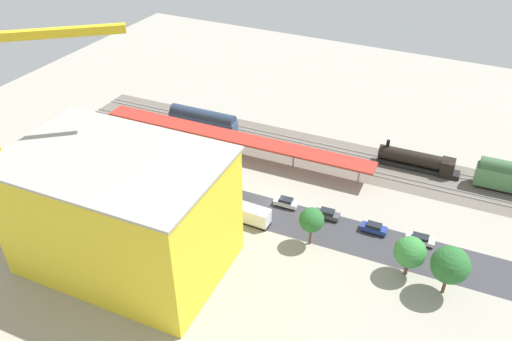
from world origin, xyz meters
TOP-DOWN VIEW (x-y plane):
  - ground_plane at (0.00, 0.00)m, footprint 174.89×174.89m
  - rail_bed at (0.00, -19.81)m, footprint 109.73×17.87m
  - street_asphalt at (0.00, 3.53)m, footprint 109.56×12.80m
  - track_rails at (0.00, -19.81)m, footprint 109.25×11.44m
  - platform_canopy_near at (14.98, -11.78)m, footprint 60.38×6.59m
  - locomotive at (-21.73, -22.85)m, footprint 16.34×3.43m
  - freight_coach_far at (25.30, -16.77)m, footprint 16.31×3.46m
  - parked_car_0 at (-26.36, -0.41)m, footprint 4.85×2.09m
  - parked_car_1 at (-18.66, 0.23)m, footprint 4.48×1.84m
  - parked_car_2 at (-10.15, 0.07)m, footprint 4.55×1.97m
  - parked_car_3 at (-2.22, 0.12)m, footprint 4.47×2.00m
  - construction_building at (14.88, 23.89)m, footprint 31.47×21.16m
  - construction_roof_slab at (14.88, 23.89)m, footprint 32.09×21.78m
  - tower_crane at (32.93, 25.97)m, footprint 22.70×18.36m
  - box_truck_0 at (2.66, 7.07)m, footprint 9.39×2.67m
  - box_truck_1 at (17.28, 8.25)m, footprint 9.82×3.71m
  - street_tree_0 at (-25.74, 7.83)m, footprint 4.91×4.91m
  - street_tree_1 at (-31.59, 9.22)m, footprint 5.62×5.62m
  - street_tree_2 at (-9.82, 7.75)m, footprint 4.14×4.14m
  - traffic_light at (14.26, 8.26)m, footprint 0.50×0.36m

SIDE VIEW (x-z plane):
  - ground_plane at x=0.00m, z-range 0.00..0.00m
  - rail_bed at x=0.00m, z-range 0.00..0.01m
  - street_asphalt at x=0.00m, z-range 0.00..0.01m
  - track_rails at x=0.00m, z-range 0.12..0.24m
  - parked_car_0 at x=-26.36m, z-range -0.08..1.46m
  - parked_car_3 at x=-2.22m, z-range -0.09..1.59m
  - parked_car_2 at x=-10.15m, z-range -0.10..1.62m
  - parked_car_1 at x=-18.66m, z-range -0.09..1.63m
  - box_truck_0 at x=2.66m, z-range -0.02..3.17m
  - box_truck_1 at x=17.28m, z-range -0.02..3.42m
  - locomotive at x=-21.73m, z-range -0.74..4.48m
  - freight_coach_far at x=25.30m, z-range 0.15..5.97m
  - platform_canopy_near at x=14.98m, z-range 1.95..6.30m
  - street_tree_0 at x=-25.74m, z-range 1.04..8.08m
  - traffic_light at x=14.26m, z-range 1.13..8.39m
  - street_tree_2 at x=-9.82m, z-range 1.48..8.63m
  - street_tree_1 at x=-31.59m, z-range 1.38..9.81m
  - construction_building at x=14.88m, z-range 0.00..19.06m
  - construction_roof_slab at x=14.88m, z-range 19.06..19.46m
  - tower_crane at x=32.93m, z-range 3.47..39.04m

